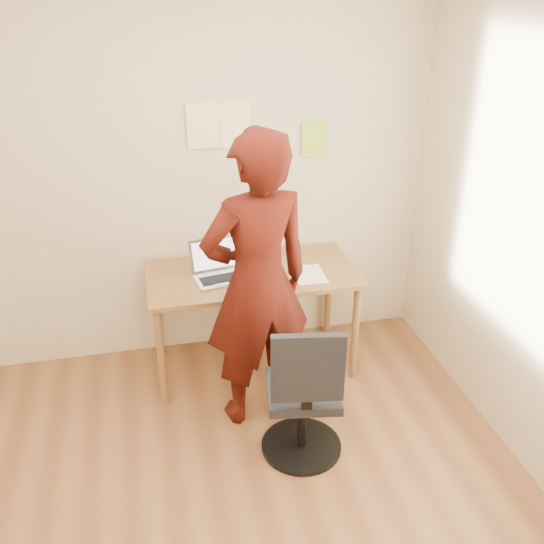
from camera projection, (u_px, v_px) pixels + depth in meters
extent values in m
cube|color=brown|center=(224.00, 530.00, 3.12)|extent=(3.50, 3.50, 0.04)
cube|color=beige|center=(176.00, 172.00, 4.04)|extent=(3.50, 0.04, 2.70)
cube|color=brown|center=(252.00, 274.00, 4.07)|extent=(1.40, 0.70, 0.03)
cylinder|color=brown|center=(161.00, 357.00, 3.85)|extent=(0.05, 0.05, 0.71)
cylinder|color=brown|center=(355.00, 333.00, 4.10)|extent=(0.05, 0.05, 0.71)
cylinder|color=brown|center=(156.00, 311.00, 4.37)|extent=(0.05, 0.05, 0.71)
cylinder|color=brown|center=(328.00, 292.00, 4.62)|extent=(0.05, 0.05, 0.71)
cube|color=silver|center=(221.00, 279.00, 3.96)|extent=(0.36, 0.28, 0.01)
cube|color=black|center=(221.00, 278.00, 3.96)|extent=(0.29, 0.17, 0.00)
cube|color=silver|center=(214.00, 254.00, 4.03)|extent=(0.33, 0.12, 0.22)
cube|color=white|center=(214.00, 254.00, 4.03)|extent=(0.29, 0.10, 0.18)
cube|color=white|center=(309.00, 274.00, 4.04)|extent=(0.21, 0.29, 0.00)
cube|color=black|center=(281.00, 284.00, 3.91)|extent=(0.12, 0.13, 0.01)
cube|color=#3F4C59|center=(281.00, 283.00, 3.91)|extent=(0.10, 0.11, 0.00)
cube|color=#FFE798|center=(203.00, 126.00, 3.91)|extent=(0.21, 0.00, 0.30)
cube|color=#FFE798|center=(235.00, 125.00, 3.96)|extent=(0.21, 0.00, 0.30)
cube|color=#9ED630|center=(314.00, 139.00, 4.12)|extent=(0.18, 0.00, 0.24)
cube|color=black|center=(303.00, 391.00, 3.44)|extent=(0.47, 0.47, 0.06)
cube|color=black|center=(308.00, 368.00, 3.13)|extent=(0.39, 0.11, 0.40)
cube|color=black|center=(307.00, 400.00, 3.23)|extent=(0.06, 0.05, 0.11)
cylinder|color=black|center=(302.00, 421.00, 3.53)|extent=(0.06, 0.06, 0.40)
cylinder|color=black|center=(301.00, 446.00, 3.62)|extent=(0.48, 0.48, 0.03)
imported|color=#3C0E08|center=(257.00, 284.00, 3.52)|extent=(0.75, 0.57, 1.85)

